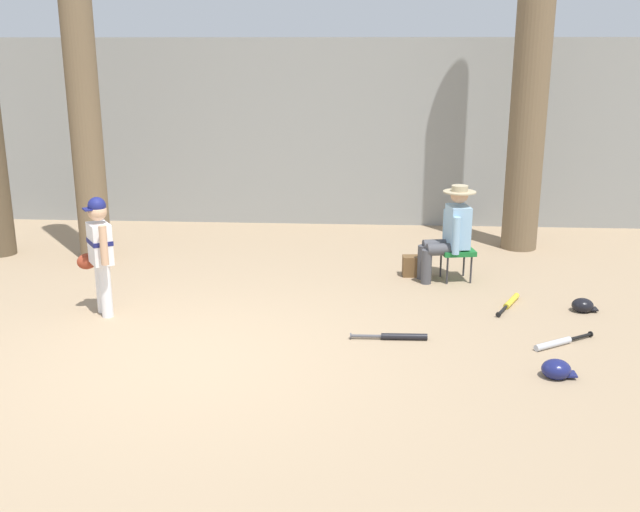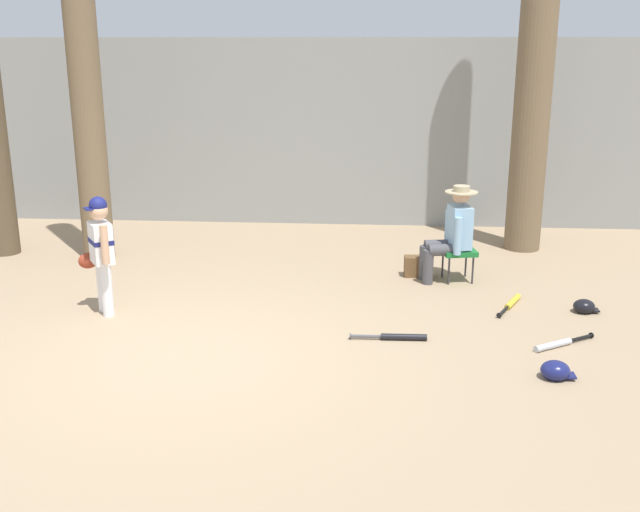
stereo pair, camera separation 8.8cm
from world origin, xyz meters
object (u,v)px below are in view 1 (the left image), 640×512
Objects in this scene: seated_spectator at (450,231)px; handbag_beside_stool at (416,266)px; tree_near_player at (81,78)px; bat_yellow_trainer at (510,302)px; tree_behind_spectator at (532,60)px; folding_stool at (456,252)px; bat_black_composite at (398,337)px; young_ballplayer at (99,248)px; bat_aluminum_silver at (557,343)px; batting_helmet_black at (583,305)px; batting_helmet_navy at (556,369)px.

seated_spectator is 0.66m from handbag_beside_stool.
tree_near_player reaches higher than bat_yellow_trainer.
tree_behind_spectator is at bearing 53.91° from seated_spectator.
folding_stool is 1.10m from bat_yellow_trainer.
tree_behind_spectator is at bearing 43.04° from handbag_beside_stool.
bat_black_composite is at bearing -139.78° from bat_yellow_trainer.
young_ballplayer reaches higher than bat_black_composite.
tree_behind_spectator is at bearing 85.00° from bat_aluminum_silver.
bat_black_composite is 1.55m from bat_aluminum_silver.
bat_yellow_trainer is 2.47× the size of batting_helmet_black.
bat_black_composite is at bearing -111.40° from folding_stool.
batting_helmet_black reaches higher than bat_aluminum_silver.
bat_yellow_trainer is at bearing 168.80° from batting_helmet_black.
folding_stool is 1.36× the size of handbag_beside_stool.
tree_near_player is 6.79m from batting_helmet_black.
young_ballplayer is 1.09× the size of seated_spectator.
bat_aluminum_silver is at bearing -26.20° from tree_near_player.
bat_yellow_trainer is at bearing -102.77° from tree_behind_spectator.
bat_aluminum_silver is at bearing -95.00° from tree_behind_spectator.
young_ballplayer reaches higher than handbag_beside_stool.
batting_helmet_black is (6.12, -1.75, -2.36)m from tree_near_player.
bat_yellow_trainer is at bearing -60.41° from folding_stool.
seated_spectator is 2.91m from batting_helmet_navy.
bat_aluminum_silver is 2.18× the size of batting_helmet_navy.
handbag_beside_stool is at bearing 145.73° from batting_helmet_black.
bat_yellow_trainer is 1.19m from bat_aluminum_silver.
young_ballplayer is 4.83m from bat_aluminum_silver.
bat_black_composite is 2.28m from batting_helmet_black.
tree_near_player is 7.90× the size of bat_yellow_trainer.
bat_yellow_trainer is (0.52, -0.91, -0.33)m from folding_stool.
tree_near_player is at bearing 163.41° from bat_yellow_trainer.
bat_yellow_trainer is 0.78m from batting_helmet_black.
bat_black_composite is at bearing -9.54° from young_ballplayer.
handbag_beside_stool is 2.54m from bat_aluminum_silver.
tree_behind_spectator is 13.00× the size of folding_stool.
folding_stool reaches higher than bat_aluminum_silver.
tree_near_player is 2.88m from young_ballplayer.
tree_behind_spectator reaches higher than tree_near_player.
tree_near_player is at bearing 164.07° from batting_helmet_black.
bat_yellow_trainer is (-0.57, -2.52, -2.61)m from tree_behind_spectator.
handbag_beside_stool is 1.11× the size of batting_helmet_navy.
tree_near_player is 4.96m from handbag_beside_stool.
tree_behind_spectator is (5.93, 0.92, 0.22)m from tree_near_player.
batting_helmet_black is (2.07, 0.95, 0.04)m from bat_black_composite.
batting_helmet_navy is at bearing -16.15° from young_ballplayer.
bat_black_composite is at bearing -98.06° from handbag_beside_stool.
handbag_beside_stool is at bearing -7.14° from tree_near_player.
seated_spectator reaches higher than folding_stool.
handbag_beside_stool reaches higher than bat_yellow_trainer.
tree_behind_spectator is 4.84m from bat_black_composite.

